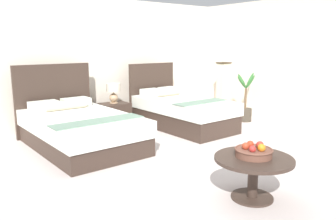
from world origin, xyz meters
name	(u,v)px	position (x,y,z in m)	size (l,w,h in m)	color
ground_plane	(192,158)	(0.00, 0.00, -0.01)	(9.73, 9.43, 0.02)	beige
wall_back	(98,62)	(0.00, 2.92, 1.27)	(9.73, 0.12, 2.53)	silver
wall_side_right	(294,62)	(3.07, 0.40, 1.27)	(0.12, 5.03, 2.53)	beige
bed_near_window	(79,128)	(-1.06, 1.54, 0.30)	(1.41, 2.25, 1.28)	#392A23
bed_near_corner	(181,111)	(1.06, 1.53, 0.32)	(1.16, 2.12, 1.22)	#392A23
nightstand	(115,115)	(0.05, 2.38, 0.24)	(0.55, 0.46, 0.47)	#392A23
table_lamp	(113,91)	(0.05, 2.40, 0.72)	(0.28, 0.28, 0.39)	tan
coffee_table	(253,168)	(-0.37, -1.37, 0.35)	(0.83, 0.83, 0.46)	#392A23
fruit_bowl	(254,151)	(-0.35, -1.35, 0.52)	(0.40, 0.40, 0.15)	brown
floor_lamp_corner	(223,88)	(2.67, 1.93, 0.60)	(0.26, 0.26, 1.21)	#332716
potted_palm	(245,108)	(2.49, 1.11, 0.29)	(0.61, 0.49, 1.04)	#40382D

